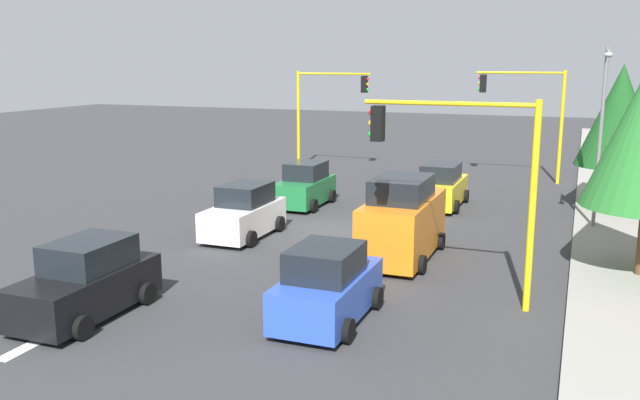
{
  "coord_description": "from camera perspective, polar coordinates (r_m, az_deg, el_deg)",
  "views": [
    {
      "loc": [
        23.7,
        8.55,
        6.47
      ],
      "look_at": [
        -0.03,
        -0.67,
        1.2
      ],
      "focal_mm": 37.99,
      "sensor_mm": 36.0,
      "label": 1
    }
  ],
  "objects": [
    {
      "name": "delivery_van_orange",
      "position": [
        22.47,
        6.96,
        -1.74
      ],
      "size": [
        4.8,
        2.22,
        2.77
      ],
      "color": "orange",
      "rests_on": "ground"
    },
    {
      "name": "street_lamp_curbside",
      "position": [
        27.4,
        22.67,
        6.36
      ],
      "size": [
        2.15,
        0.28,
        7.0
      ],
      "color": "slate",
      "rests_on": "ground"
    },
    {
      "name": "car_white",
      "position": [
        25.31,
        -6.42,
        -1.1
      ],
      "size": [
        3.9,
        2.05,
        1.98
      ],
      "color": "white",
      "rests_on": "ground"
    },
    {
      "name": "traffic_signal_far_left",
      "position": [
        37.88,
        17.1,
        7.76
      ],
      "size": [
        0.36,
        4.59,
        5.97
      ],
      "color": "yellow",
      "rests_on": "ground"
    },
    {
      "name": "traffic_signal_near_left",
      "position": [
        18.12,
        11.89,
        3.33
      ],
      "size": [
        0.36,
        4.59,
        5.52
      ],
      "color": "yellow",
      "rests_on": "ground"
    },
    {
      "name": "tree_roadside_mid",
      "position": [
        31.82,
        23.95,
        6.51
      ],
      "size": [
        3.49,
        3.49,
        6.35
      ],
      "color": "brown",
      "rests_on": "ground"
    },
    {
      "name": "car_blue",
      "position": [
        17.11,
        0.61,
        -7.31
      ],
      "size": [
        3.83,
        2.09,
        1.98
      ],
      "color": "blue",
      "rests_on": "ground"
    },
    {
      "name": "ground_plane",
      "position": [
        26.02,
        1.35,
        -2.71
      ],
      "size": [
        120.0,
        120.0,
        0.0
      ],
      "primitive_type": "plane",
      "color": "#353538"
    },
    {
      "name": "car_yellow",
      "position": [
        30.8,
        10.17,
        1.08
      ],
      "size": [
        4.08,
        2.03,
        1.98
      ],
      "color": "yellow",
      "rests_on": "ground"
    },
    {
      "name": "car_green",
      "position": [
        30.51,
        -1.29,
        1.16
      ],
      "size": [
        3.72,
        2.01,
        1.98
      ],
      "color": "#1E7238",
      "rests_on": "ground"
    },
    {
      "name": "car_black",
      "position": [
        18.45,
        -19.06,
        -6.54
      ],
      "size": [
        4.13,
        2.1,
        1.98
      ],
      "color": "black",
      "rests_on": "ground"
    },
    {
      "name": "lane_arrow_near",
      "position": [
        17.99,
        -21.02,
        -10.17
      ],
      "size": [
        2.4,
        1.1,
        1.1
      ],
      "color": "silver",
      "rests_on": "ground"
    },
    {
      "name": "sidewalk_kerb",
      "position": [
        29.47,
        24.49,
        -1.91
      ],
      "size": [
        80.0,
        4.0,
        0.15
      ],
      "primitive_type": "cube",
      "color": "gray",
      "rests_on": "ground"
    },
    {
      "name": "traffic_signal_far_right",
      "position": [
        40.38,
        0.5,
        8.36
      ],
      "size": [
        0.36,
        4.59,
        5.85
      ],
      "color": "yellow",
      "rests_on": "ground"
    }
  ]
}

